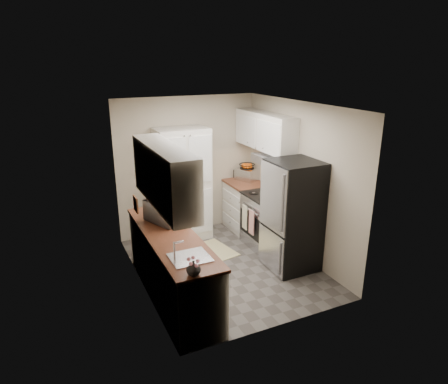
% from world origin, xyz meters
% --- Properties ---
extents(ground, '(3.20, 3.20, 0.00)m').
position_xyz_m(ground, '(0.00, 0.00, 0.00)').
color(ground, '#56514C').
rests_on(ground, ground).
extents(room_shell, '(2.64, 3.24, 2.52)m').
position_xyz_m(room_shell, '(-0.02, -0.01, 1.63)').
color(room_shell, beige).
rests_on(room_shell, ground).
extents(pantry_cabinet, '(0.90, 0.55, 2.00)m').
position_xyz_m(pantry_cabinet, '(-0.20, 1.32, 1.00)').
color(pantry_cabinet, silver).
rests_on(pantry_cabinet, ground).
extents(base_cabinet_left, '(0.60, 2.30, 0.88)m').
position_xyz_m(base_cabinet_left, '(-0.99, -0.43, 0.44)').
color(base_cabinet_left, silver).
rests_on(base_cabinet_left, ground).
extents(countertop_left, '(0.63, 2.33, 0.04)m').
position_xyz_m(countertop_left, '(-0.99, -0.43, 0.90)').
color(countertop_left, brown).
rests_on(countertop_left, base_cabinet_left).
extents(base_cabinet_right, '(0.60, 0.80, 0.88)m').
position_xyz_m(base_cabinet_right, '(0.99, 1.19, 0.44)').
color(base_cabinet_right, silver).
rests_on(base_cabinet_right, ground).
extents(countertop_right, '(0.63, 0.83, 0.04)m').
position_xyz_m(countertop_right, '(0.99, 1.19, 0.90)').
color(countertop_right, brown).
rests_on(countertop_right, base_cabinet_right).
extents(electric_range, '(0.71, 0.78, 1.13)m').
position_xyz_m(electric_range, '(0.97, 0.39, 0.48)').
color(electric_range, '#B7B7BC').
rests_on(electric_range, ground).
extents(refrigerator, '(0.70, 0.72, 1.70)m').
position_xyz_m(refrigerator, '(0.94, -0.41, 0.85)').
color(refrigerator, '#B7B7BC').
rests_on(refrigerator, ground).
extents(microwave, '(0.56, 0.65, 0.30)m').
position_xyz_m(microwave, '(-0.91, 0.02, 1.07)').
color(microwave, silver).
rests_on(microwave, countertop_left).
extents(wine_bottle, '(0.07, 0.07, 0.28)m').
position_xyz_m(wine_bottle, '(-1.02, 0.44, 1.06)').
color(wine_bottle, black).
rests_on(wine_bottle, countertop_left).
extents(flower_vase, '(0.16, 0.16, 0.16)m').
position_xyz_m(flower_vase, '(-1.08, -1.52, 1.00)').
color(flower_vase, silver).
rests_on(flower_vase, countertop_left).
extents(cutting_board, '(0.09, 0.20, 0.26)m').
position_xyz_m(cutting_board, '(-0.87, 0.50, 1.05)').
color(cutting_board, '#3C8C44').
rests_on(cutting_board, countertop_left).
extents(toaster_oven, '(0.44, 0.48, 0.22)m').
position_xyz_m(toaster_oven, '(1.09, 1.34, 1.03)').
color(toaster_oven, silver).
rests_on(toaster_oven, countertop_right).
extents(fruit_basket, '(0.31, 0.31, 0.12)m').
position_xyz_m(fruit_basket, '(1.10, 1.36, 1.21)').
color(fruit_basket, '#FF620D').
rests_on(fruit_basket, toaster_oven).
extents(kitchen_mat, '(0.62, 0.86, 0.01)m').
position_xyz_m(kitchen_mat, '(0.09, 0.57, 0.01)').
color(kitchen_mat, '#D2C687').
rests_on(kitchen_mat, ground).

